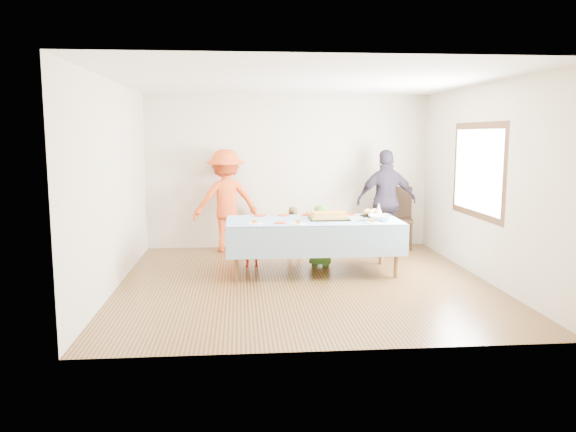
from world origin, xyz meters
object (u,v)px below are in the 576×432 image
(dining_chair, at_px, (399,214))
(adult_left, at_px, (226,201))
(party_table, at_px, (313,223))
(birthday_cake, at_px, (329,216))

(dining_chair, distance_m, adult_left, 3.08)
(party_table, xyz_separation_m, adult_left, (-1.30, 1.67, 0.15))
(birthday_cake, xyz_separation_m, adult_left, (-1.52, 1.65, 0.05))
(party_table, bearing_deg, dining_chair, 44.50)
(birthday_cake, bearing_deg, adult_left, 132.67)
(dining_chair, bearing_deg, birthday_cake, -120.43)
(birthday_cake, distance_m, adult_left, 2.25)
(dining_chair, relative_size, adult_left, 0.61)
(dining_chair, height_order, adult_left, adult_left)
(party_table, relative_size, dining_chair, 2.32)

